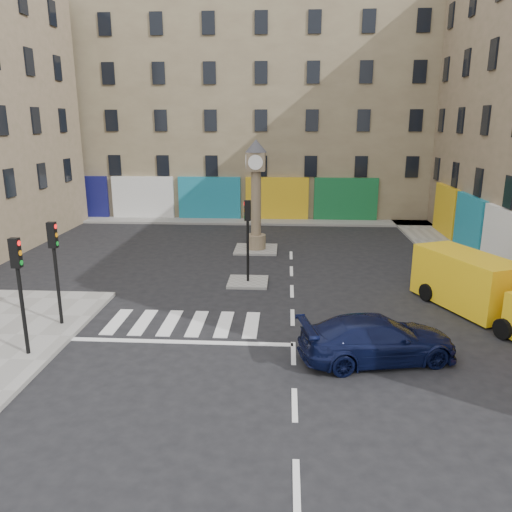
# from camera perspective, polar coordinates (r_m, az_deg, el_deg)

# --- Properties ---
(ground) EXTENTS (120.00, 120.00, 0.00)m
(ground) POSITION_cam_1_polar(r_m,az_deg,el_deg) (15.39, 4.33, -12.67)
(ground) COLOR black
(ground) RESTS_ON ground
(sidewalk_right) EXTENTS (2.60, 30.00, 0.15)m
(sidewalk_right) POSITION_cam_1_polar(r_m,az_deg,el_deg) (26.24, 23.44, -1.80)
(sidewalk_right) COLOR gray
(sidewalk_right) RESTS_ON ground
(sidewalk_far) EXTENTS (32.00, 2.40, 0.15)m
(sidewalk_far) POSITION_cam_1_polar(r_m,az_deg,el_deg) (36.69, -2.33, 4.03)
(sidewalk_far) COLOR gray
(sidewalk_far) RESTS_ON ground
(island_near) EXTENTS (1.80, 1.80, 0.12)m
(island_near) POSITION_cam_1_polar(r_m,az_deg,el_deg) (22.81, -0.93, -2.99)
(island_near) COLOR gray
(island_near) RESTS_ON ground
(island_far) EXTENTS (2.40, 2.40, 0.12)m
(island_far) POSITION_cam_1_polar(r_m,az_deg,el_deg) (28.56, 0.00, 0.77)
(island_far) COLOR gray
(island_far) RESTS_ON ground
(building_far) EXTENTS (32.00, 10.00, 17.00)m
(building_far) POSITION_cam_1_polar(r_m,az_deg,el_deg) (41.79, -1.62, 17.01)
(building_far) COLOR #887A5A
(building_far) RESTS_ON ground
(traffic_light_left_near) EXTENTS (0.28, 0.22, 3.70)m
(traffic_light_left_near) POSITION_cam_1_polar(r_m,az_deg,el_deg) (16.60, -25.49, -2.28)
(traffic_light_left_near) COLOR black
(traffic_light_left_near) RESTS_ON sidewalk_left
(traffic_light_left_far) EXTENTS (0.28, 0.22, 3.70)m
(traffic_light_left_far) POSITION_cam_1_polar(r_m,az_deg,el_deg) (18.64, -22.02, -0.10)
(traffic_light_left_far) COLOR black
(traffic_light_left_far) RESTS_ON sidewalk_left
(traffic_light_island) EXTENTS (0.28, 0.22, 3.70)m
(traffic_light_island) POSITION_cam_1_polar(r_m,az_deg,el_deg) (22.15, -0.95, 3.24)
(traffic_light_island) COLOR black
(traffic_light_island) RESTS_ON island_near
(clock_pillar) EXTENTS (1.20, 1.20, 6.10)m
(clock_pillar) POSITION_cam_1_polar(r_m,az_deg,el_deg) (27.89, 0.00, 7.72)
(clock_pillar) COLOR #877158
(clock_pillar) RESTS_ON island_far
(navy_sedan) EXTENTS (5.18, 3.02, 1.41)m
(navy_sedan) POSITION_cam_1_polar(r_m,az_deg,el_deg) (15.97, 13.73, -9.19)
(navy_sedan) COLOR black
(navy_sedan) RESTS_ON ground
(yellow_van) EXTENTS (3.99, 6.18, 2.17)m
(yellow_van) POSITION_cam_1_polar(r_m,az_deg,el_deg) (20.90, 23.89, -3.13)
(yellow_van) COLOR yellow
(yellow_van) RESTS_ON ground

